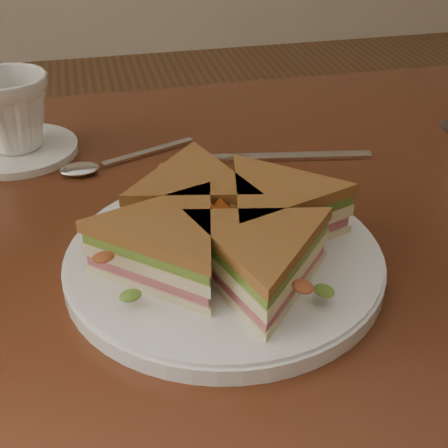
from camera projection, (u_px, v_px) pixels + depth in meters
name	position (u px, v px, depth m)	size (l,w,h in m)	color
table	(228.00, 285.00, 0.73)	(1.20, 0.80, 0.75)	#38180C
plate	(224.00, 261.00, 0.59)	(0.30, 0.30, 0.02)	white
sandwich_wedges	(224.00, 229.00, 0.57)	(0.30, 0.30, 0.06)	beige
crisps_mound	(224.00, 232.00, 0.58)	(0.09, 0.09, 0.05)	#B95117
spoon	(97.00, 165.00, 0.77)	(0.17, 0.08, 0.01)	silver
knife	(282.00, 157.00, 0.79)	(0.21, 0.05, 0.00)	silver
saucer	(19.00, 150.00, 0.80)	(0.15, 0.15, 0.01)	white
coffee_cup	(12.00, 112.00, 0.78)	(0.10, 0.10, 0.09)	white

